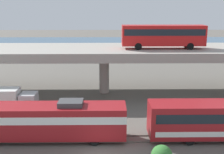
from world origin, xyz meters
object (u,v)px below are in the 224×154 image
at_px(parked_car_1, 101,48).
at_px(parked_car_2, 184,48).
at_px(parked_car_3, 141,46).
at_px(parked_car_4, 143,48).
at_px(train_locomotive, 35,120).
at_px(service_truck_west, 8,99).
at_px(parked_car_0, 66,47).
at_px(transit_bus_on_overpass, 163,35).

bearing_deg(parked_car_1, parked_car_2, -3.97).
height_order(parked_car_3, parked_car_4, same).
xyz_separation_m(parked_car_1, parked_car_2, (21.93, -1.52, 0.00)).
height_order(train_locomotive, service_truck_west, train_locomotive).
relative_size(parked_car_0, parked_car_2, 0.99).
height_order(parked_car_1, parked_car_3, same).
distance_m(parked_car_1, parked_car_2, 21.98).
distance_m(service_truck_west, parked_car_4, 46.42).
bearing_deg(transit_bus_on_overpass, parked_car_1, -73.99).
xyz_separation_m(service_truck_west, parked_car_3, (21.64, 43.81, 0.37)).
bearing_deg(parked_car_2, train_locomotive, 60.28).
distance_m(train_locomotive, service_truck_west, 9.60).
bearing_deg(parked_car_1, service_truck_west, -104.62).
height_order(train_locomotive, parked_car_1, train_locomotive).
height_order(service_truck_west, parked_car_3, service_truck_west).
relative_size(train_locomotive, parked_car_1, 3.93).
xyz_separation_m(service_truck_west, parked_car_0, (1.21, 43.44, 0.37)).
relative_size(service_truck_west, parked_car_2, 1.47).
height_order(transit_bus_on_overpass, parked_car_0, transit_bus_on_overpass).
relative_size(parked_car_1, parked_car_4, 1.03).
xyz_separation_m(parked_car_0, parked_car_1, (9.64, -1.88, 0.00)).
bearing_deg(parked_car_2, parked_car_4, -4.37).
bearing_deg(parked_car_0, parked_car_4, -7.06).
height_order(train_locomotive, parked_car_2, train_locomotive).
bearing_deg(transit_bus_on_overpass, parked_car_4, -92.19).
height_order(service_truck_west, parked_car_4, service_truck_west).
xyz_separation_m(parked_car_0, parked_car_4, (20.81, -2.58, -0.00)).
height_order(service_truck_west, parked_car_1, service_truck_west).
relative_size(train_locomotive, parked_car_2, 3.81).
bearing_deg(parked_car_3, transit_bus_on_overpass, -91.42).
relative_size(train_locomotive, transit_bus_on_overpass, 1.47).
relative_size(transit_bus_on_overpass, parked_car_3, 2.71).
height_order(train_locomotive, parked_car_4, train_locomotive).
bearing_deg(parked_car_4, transit_bus_on_overpass, 87.81).
distance_m(parked_car_0, parked_car_2, 31.75).
height_order(parked_car_2, parked_car_3, same).
height_order(train_locomotive, transit_bus_on_overpass, transit_bus_on_overpass).
relative_size(parked_car_2, parked_car_4, 1.07).
distance_m(transit_bus_on_overpass, service_truck_west, 23.14).
distance_m(parked_car_2, parked_car_4, 10.78).
height_order(parked_car_1, parked_car_2, same).
bearing_deg(parked_car_0, parked_car_2, -6.15).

